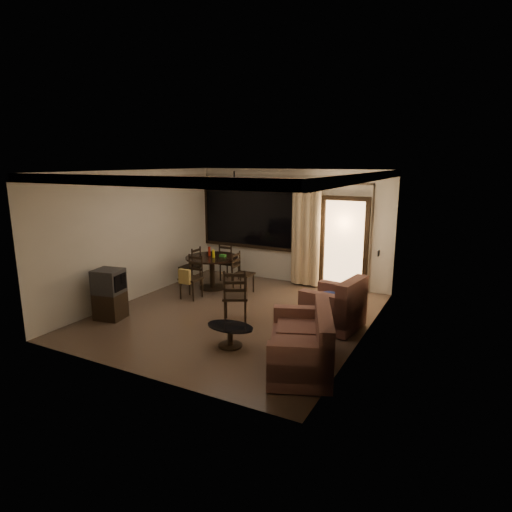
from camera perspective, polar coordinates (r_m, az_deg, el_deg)
The scene contains 12 objects.
ground at distance 8.56m, azimuth -2.72°, elevation -7.84°, with size 5.50×5.50×0.00m, color #7F6651.
room_shell at distance 9.43m, azimuth 5.77°, elevation 5.48°, with size 5.50×6.70×5.50m.
dining_table at distance 10.18m, azimuth -5.88°, elevation -0.99°, with size 1.24×1.24×0.99m.
dining_chair_west at distance 10.60m, azimuth -8.67°, elevation -2.34°, with size 0.42×0.42×0.95m.
dining_chair_east at distance 9.84m, azimuth -1.76°, elevation -3.38°, with size 0.42×0.42×0.95m.
dining_chair_south at distance 9.58m, azimuth -8.66°, elevation -3.83°, with size 0.42×0.48×0.95m.
dining_chair_north at distance 10.90m, azimuth -3.59°, elevation -1.81°, with size 0.42×0.42×0.95m.
tv_cabinet at distance 8.69m, azimuth -18.93°, elevation -4.82°, with size 0.59×0.55×0.97m.
sofa at distance 6.42m, azimuth 6.48°, elevation -11.74°, with size 1.41×1.84×0.87m.
armchair at distance 7.92m, azimuth 10.60°, elevation -6.81°, with size 1.05×1.05×0.93m.
coffee_table at distance 7.12m, azimuth -3.46°, elevation -10.16°, with size 0.81×0.49×0.36m.
side_chair at distance 8.10m, azimuth -2.76°, elevation -6.70°, with size 0.63×0.63×1.05m.
Camera 1 is at (4.07, -6.92, 2.98)m, focal length 30.00 mm.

